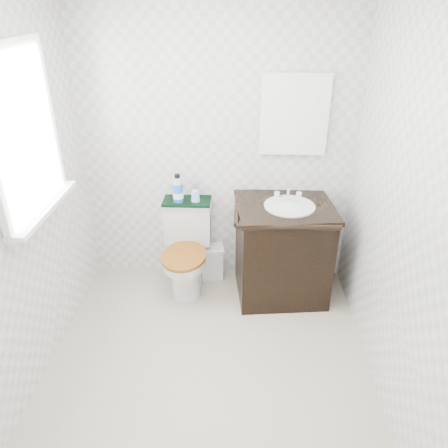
# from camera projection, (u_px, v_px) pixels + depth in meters

# --- Properties ---
(floor) EXTENTS (2.40, 2.40, 0.00)m
(floor) POSITION_uv_depth(u_px,v_px,m) (208.00, 369.00, 2.98)
(floor) COLOR #B9AF95
(floor) RESTS_ON ground
(wall_back) EXTENTS (2.40, 0.00, 2.40)m
(wall_back) POSITION_uv_depth(u_px,v_px,m) (217.00, 145.00, 3.48)
(wall_back) COLOR silver
(wall_back) RESTS_ON ground
(wall_front) EXTENTS (2.40, 0.00, 2.40)m
(wall_front) POSITION_uv_depth(u_px,v_px,m) (172.00, 381.00, 1.36)
(wall_front) COLOR silver
(wall_front) RESTS_ON ground
(wall_left) EXTENTS (0.00, 2.40, 2.40)m
(wall_left) POSITION_uv_depth(u_px,v_px,m) (10.00, 207.00, 2.46)
(wall_left) COLOR silver
(wall_left) RESTS_ON ground
(wall_right) EXTENTS (0.00, 2.40, 2.40)m
(wall_right) POSITION_uv_depth(u_px,v_px,m) (405.00, 215.00, 2.38)
(wall_right) COLOR silver
(wall_right) RESTS_ON ground
(window) EXTENTS (0.02, 0.70, 0.90)m
(window) POSITION_uv_depth(u_px,v_px,m) (22.00, 134.00, 2.52)
(window) COLOR white
(window) RESTS_ON wall_left
(mirror) EXTENTS (0.50, 0.02, 0.60)m
(mirror) POSITION_uv_depth(u_px,v_px,m) (294.00, 115.00, 3.32)
(mirror) COLOR silver
(mirror) RESTS_ON wall_back
(toilet) EXTENTS (0.40, 0.62, 0.74)m
(toilet) POSITION_uv_depth(u_px,v_px,m) (187.00, 252.00, 3.69)
(toilet) COLOR silver
(toilet) RESTS_ON floor
(vanity) EXTENTS (0.81, 0.72, 0.92)m
(vanity) POSITION_uv_depth(u_px,v_px,m) (282.00, 248.00, 3.55)
(vanity) COLOR black
(vanity) RESTS_ON floor
(trash_bin) EXTENTS (0.24, 0.20, 0.31)m
(trash_bin) POSITION_uv_depth(u_px,v_px,m) (211.00, 262.00, 3.88)
(trash_bin) COLOR silver
(trash_bin) RESTS_ON floor
(towel) EXTENTS (0.39, 0.22, 0.02)m
(towel) POSITION_uv_depth(u_px,v_px,m) (187.00, 201.00, 3.60)
(towel) COLOR black
(towel) RESTS_ON toilet
(mouthwash_bottle) EXTENTS (0.08, 0.08, 0.24)m
(mouthwash_bottle) POSITION_uv_depth(u_px,v_px,m) (178.00, 189.00, 3.52)
(mouthwash_bottle) COLOR blue
(mouthwash_bottle) RESTS_ON towel
(cup) EXTENTS (0.07, 0.07, 0.09)m
(cup) POSITION_uv_depth(u_px,v_px,m) (196.00, 196.00, 3.56)
(cup) COLOR #89BCE0
(cup) RESTS_ON towel
(soap_bar) EXTENTS (0.06, 0.04, 0.02)m
(soap_bar) POSITION_uv_depth(u_px,v_px,m) (281.00, 197.00, 3.48)
(soap_bar) COLOR #166D6D
(soap_bar) RESTS_ON vanity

